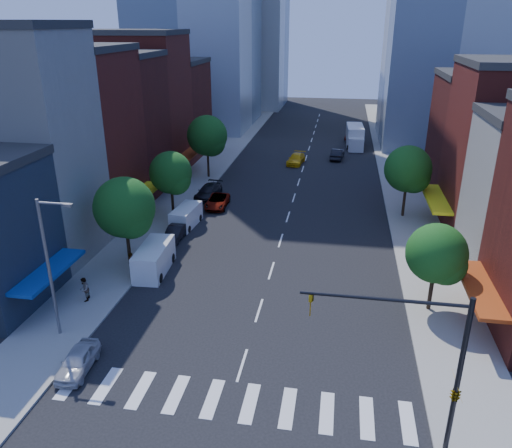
% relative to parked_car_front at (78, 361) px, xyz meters
% --- Properties ---
extents(ground, '(220.00, 220.00, 0.00)m').
position_rel_parked_car_front_xyz_m(ground, '(9.11, 2.00, -0.64)').
color(ground, black).
rests_on(ground, ground).
extents(sidewalk_left, '(5.00, 120.00, 0.15)m').
position_rel_parked_car_front_xyz_m(sidewalk_left, '(-3.39, 42.00, -0.56)').
color(sidewalk_left, gray).
rests_on(sidewalk_left, ground).
extents(sidewalk_right, '(5.00, 120.00, 0.15)m').
position_rel_parked_car_front_xyz_m(sidewalk_right, '(21.61, 42.00, -0.56)').
color(sidewalk_right, gray).
rests_on(sidewalk_right, ground).
extents(crosswalk, '(19.00, 3.00, 0.01)m').
position_rel_parked_car_front_xyz_m(crosswalk, '(9.11, -1.00, -0.63)').
color(crosswalk, silver).
rests_on(crosswalk, ground).
extents(bldg_left_1, '(12.00, 8.00, 18.00)m').
position_rel_parked_car_front_xyz_m(bldg_left_1, '(-11.89, 14.00, 8.36)').
color(bldg_left_1, beige).
rests_on(bldg_left_1, ground).
extents(bldg_left_2, '(12.00, 9.00, 16.00)m').
position_rel_parked_car_front_xyz_m(bldg_left_2, '(-11.89, 22.50, 7.36)').
color(bldg_left_2, maroon).
rests_on(bldg_left_2, ground).
extents(bldg_left_3, '(12.00, 8.00, 15.00)m').
position_rel_parked_car_front_xyz_m(bldg_left_3, '(-11.89, 31.00, 6.86)').
color(bldg_left_3, '#491512').
rests_on(bldg_left_3, ground).
extents(bldg_left_4, '(12.00, 9.00, 17.00)m').
position_rel_parked_car_front_xyz_m(bldg_left_4, '(-11.89, 39.50, 7.86)').
color(bldg_left_4, maroon).
rests_on(bldg_left_4, ground).
extents(bldg_left_5, '(12.00, 10.00, 13.00)m').
position_rel_parked_car_front_xyz_m(bldg_left_5, '(-11.89, 49.00, 5.86)').
color(bldg_left_5, '#491512').
rests_on(bldg_left_5, ground).
extents(bldg_right_3, '(12.00, 10.00, 13.00)m').
position_rel_parked_car_front_xyz_m(bldg_right_3, '(30.11, 36.00, 5.86)').
color(bldg_right_3, '#491512').
rests_on(bldg_right_3, ground).
extents(traffic_signal, '(7.24, 2.24, 8.00)m').
position_rel_parked_car_front_xyz_m(traffic_signal, '(19.06, -2.50, 3.52)').
color(traffic_signal, black).
rests_on(traffic_signal, sidewalk_right).
extents(streetlight, '(2.25, 0.25, 9.00)m').
position_rel_parked_car_front_xyz_m(streetlight, '(-2.69, 3.00, 4.64)').
color(streetlight, slate).
rests_on(streetlight, sidewalk_left).
extents(tree_left_near, '(4.80, 4.80, 7.30)m').
position_rel_parked_car_front_xyz_m(tree_left_near, '(-2.24, 12.92, 4.23)').
color(tree_left_near, black).
rests_on(tree_left_near, sidewalk_left).
extents(tree_left_mid, '(4.20, 4.20, 6.65)m').
position_rel_parked_car_front_xyz_m(tree_left_mid, '(-2.24, 23.92, 3.89)').
color(tree_left_mid, black).
rests_on(tree_left_mid, sidewalk_left).
extents(tree_left_far, '(5.00, 5.00, 7.75)m').
position_rel_parked_car_front_xyz_m(tree_left_far, '(-2.24, 37.92, 4.56)').
color(tree_left_far, black).
rests_on(tree_left_far, sidewalk_left).
extents(tree_right_near, '(4.00, 4.00, 6.20)m').
position_rel_parked_car_front_xyz_m(tree_right_near, '(20.76, 9.92, 3.55)').
color(tree_right_near, black).
rests_on(tree_right_near, sidewalk_right).
extents(tree_right_far, '(4.60, 4.60, 7.20)m').
position_rel_parked_car_front_xyz_m(tree_right_far, '(20.76, 27.92, 4.23)').
color(tree_right_far, black).
rests_on(tree_right_far, sidewalk_right).
extents(parked_car_front, '(1.78, 3.85, 1.28)m').
position_rel_parked_car_front_xyz_m(parked_car_front, '(0.00, 0.00, 0.00)').
color(parked_car_front, '#B6B6BB').
rests_on(parked_car_front, ground).
extents(parked_car_second, '(1.44, 3.90, 1.27)m').
position_rel_parked_car_front_xyz_m(parked_car_second, '(-0.39, 18.56, -0.00)').
color(parked_car_second, black).
rests_on(parked_car_second, ground).
extents(parked_car_third, '(2.31, 4.70, 1.28)m').
position_rel_parked_car_front_xyz_m(parked_car_third, '(1.33, 27.61, 0.00)').
color(parked_car_third, '#999999').
rests_on(parked_car_third, ground).
extents(parked_car_rear, '(2.57, 5.19, 1.45)m').
position_rel_parked_car_front_xyz_m(parked_car_rear, '(-0.39, 30.40, 0.09)').
color(parked_car_rear, black).
rests_on(parked_car_rear, ground).
extents(cargo_van_near, '(2.35, 5.26, 2.20)m').
position_rel_parked_car_front_xyz_m(cargo_van_near, '(-0.02, 12.19, 0.45)').
color(cargo_van_near, white).
rests_on(cargo_van_near, ground).
extents(cargo_van_far, '(2.12, 4.59, 1.91)m').
position_rel_parked_car_front_xyz_m(cargo_van_far, '(-0.40, 21.88, 0.30)').
color(cargo_van_far, white).
rests_on(cargo_van_far, ground).
extents(taxi, '(2.57, 4.98, 1.38)m').
position_rel_parked_car_front_xyz_m(taxi, '(7.96, 46.47, 0.05)').
color(taxi, '#E8B20C').
rests_on(taxi, ground).
extents(traffic_car_oncoming, '(2.07, 4.70, 1.50)m').
position_rel_parked_car_front_xyz_m(traffic_car_oncoming, '(13.57, 50.12, 0.11)').
color(traffic_car_oncoming, black).
rests_on(traffic_car_oncoming, ground).
extents(traffic_car_far, '(1.90, 4.09, 1.36)m').
position_rel_parked_car_front_xyz_m(traffic_car_far, '(15.39, 63.42, 0.04)').
color(traffic_car_far, '#999999').
rests_on(traffic_car_far, ground).
extents(box_truck, '(2.81, 8.18, 3.25)m').
position_rel_parked_car_front_xyz_m(box_truck, '(16.09, 58.14, 0.90)').
color(box_truck, silver).
rests_on(box_truck, ground).
extents(pedestrian_near, '(0.61, 0.78, 1.89)m').
position_rel_parked_car_front_xyz_m(pedestrian_near, '(-1.39, 11.20, 0.46)').
color(pedestrian_near, '#999999').
rests_on(pedestrian_near, sidewalk_left).
extents(pedestrian_far, '(0.84, 0.98, 1.75)m').
position_rel_parked_car_front_xyz_m(pedestrian_far, '(-3.19, 6.99, 0.39)').
color(pedestrian_far, '#999999').
rests_on(pedestrian_far, sidewalk_left).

